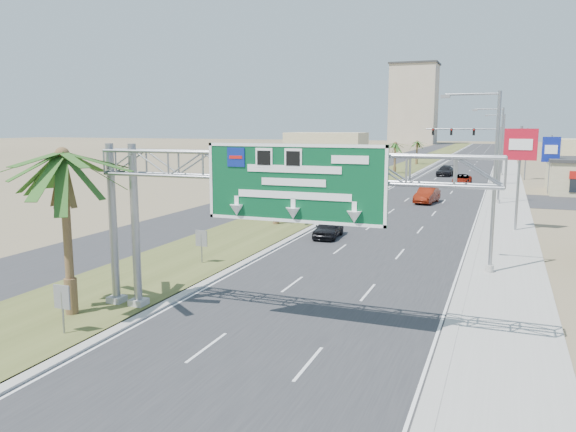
# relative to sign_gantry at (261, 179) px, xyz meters

# --- Properties ---
(road) EXTENTS (12.00, 300.00, 0.02)m
(road) POSITION_rel_sign_gantry_xyz_m (1.06, 100.07, -6.05)
(road) COLOR #28282B
(road) RESTS_ON ground
(sidewalk_right) EXTENTS (4.00, 300.00, 0.10)m
(sidewalk_right) POSITION_rel_sign_gantry_xyz_m (9.56, 100.07, -6.01)
(sidewalk_right) COLOR #9E9B93
(sidewalk_right) RESTS_ON ground
(median_grass) EXTENTS (7.00, 300.00, 0.12)m
(median_grass) POSITION_rel_sign_gantry_xyz_m (-8.94, 100.07, -6.00)
(median_grass) COLOR #474F22
(median_grass) RESTS_ON ground
(opposing_road) EXTENTS (8.00, 300.00, 0.02)m
(opposing_road) POSITION_rel_sign_gantry_xyz_m (-15.94, 100.07, -6.05)
(opposing_road) COLOR #28282B
(opposing_road) RESTS_ON ground
(sign_gantry) EXTENTS (16.75, 1.24, 7.50)m
(sign_gantry) POSITION_rel_sign_gantry_xyz_m (0.00, 0.00, 0.00)
(sign_gantry) COLOR gray
(sign_gantry) RESTS_ON ground
(palm_near) EXTENTS (5.70, 5.70, 8.35)m
(palm_near) POSITION_rel_sign_gantry_xyz_m (-8.14, -1.93, 0.87)
(palm_near) COLOR brown
(palm_near) RESTS_ON ground
(palm_row_b) EXTENTS (3.99, 3.99, 5.95)m
(palm_row_b) POSITION_rel_sign_gantry_xyz_m (-8.44, 22.07, -1.16)
(palm_row_b) COLOR brown
(palm_row_b) RESTS_ON ground
(palm_row_c) EXTENTS (3.99, 3.99, 6.75)m
(palm_row_c) POSITION_rel_sign_gantry_xyz_m (-8.44, 38.07, -0.39)
(palm_row_c) COLOR brown
(palm_row_c) RESTS_ON ground
(palm_row_d) EXTENTS (3.99, 3.99, 5.45)m
(palm_row_d) POSITION_rel_sign_gantry_xyz_m (-8.44, 56.07, -1.64)
(palm_row_d) COLOR brown
(palm_row_d) RESTS_ON ground
(palm_row_e) EXTENTS (3.99, 3.99, 6.15)m
(palm_row_e) POSITION_rel_sign_gantry_xyz_m (-8.44, 75.07, -0.97)
(palm_row_e) COLOR brown
(palm_row_e) RESTS_ON ground
(palm_row_f) EXTENTS (3.99, 3.99, 5.75)m
(palm_row_f) POSITION_rel_sign_gantry_xyz_m (-8.44, 100.07, -1.35)
(palm_row_f) COLOR brown
(palm_row_f) RESTS_ON ground
(streetlight_near) EXTENTS (3.27, 0.44, 10.00)m
(streetlight_near) POSITION_rel_sign_gantry_xyz_m (8.36, 12.07, -1.36)
(streetlight_near) COLOR gray
(streetlight_near) RESTS_ON ground
(streetlight_mid) EXTENTS (3.27, 0.44, 10.00)m
(streetlight_mid) POSITION_rel_sign_gantry_xyz_m (8.36, 42.07, -1.36)
(streetlight_mid) COLOR gray
(streetlight_mid) RESTS_ON ground
(streetlight_far) EXTENTS (3.27, 0.44, 10.00)m
(streetlight_far) POSITION_rel_sign_gantry_xyz_m (8.36, 78.07, -1.36)
(streetlight_far) COLOR gray
(streetlight_far) RESTS_ON ground
(signal_mast) EXTENTS (10.28, 0.71, 8.00)m
(signal_mast) POSITION_rel_sign_gantry_xyz_m (6.23, 62.05, -1.21)
(signal_mast) COLOR gray
(signal_mast) RESTS_ON ground
(median_signback_a) EXTENTS (0.75, 0.08, 2.08)m
(median_signback_a) POSITION_rel_sign_gantry_xyz_m (-6.74, -3.93, -4.61)
(median_signback_a) COLOR gray
(median_signback_a) RESTS_ON ground
(median_signback_b) EXTENTS (0.75, 0.08, 2.08)m
(median_signback_b) POSITION_rel_sign_gantry_xyz_m (-7.44, 8.07, -4.61)
(median_signback_b) COLOR gray
(median_signback_b) RESTS_ON ground
(tower_distant) EXTENTS (20.00, 16.00, 35.00)m
(tower_distant) POSITION_rel_sign_gantry_xyz_m (-30.94, 240.07, 11.44)
(tower_distant) COLOR tan
(tower_distant) RESTS_ON ground
(building_distant_left) EXTENTS (24.00, 14.00, 6.00)m
(building_distant_left) POSITION_rel_sign_gantry_xyz_m (-43.94, 150.07, -3.06)
(building_distant_left) COLOR tan
(building_distant_left) RESTS_ON ground
(car_left_lane) EXTENTS (1.86, 4.20, 1.40)m
(car_left_lane) POSITION_rel_sign_gantry_xyz_m (-2.84, 18.61, -5.36)
(car_left_lane) COLOR black
(car_left_lane) RESTS_ON ground
(car_mid_lane) EXTENTS (2.34, 5.13, 1.63)m
(car_mid_lane) POSITION_rel_sign_gantry_xyz_m (1.47, 40.27, -5.24)
(car_mid_lane) COLOR #651708
(car_mid_lane) RESTS_ON ground
(car_right_lane) EXTENTS (2.51, 5.32, 1.47)m
(car_right_lane) POSITION_rel_sign_gantry_xyz_m (3.60, 60.73, -5.32)
(car_right_lane) COLOR gray
(car_right_lane) RESTS_ON ground
(car_far) EXTENTS (2.70, 5.75, 1.62)m
(car_far) POSITION_rel_sign_gantry_xyz_m (0.01, 74.33, -5.25)
(car_far) COLOR black
(car_far) RESTS_ON ground
(pole_sign_red_near) EXTENTS (2.42, 0.54, 8.15)m
(pole_sign_red_near) POSITION_rel_sign_gantry_xyz_m (10.06, 26.39, 0.28)
(pole_sign_red_near) COLOR gray
(pole_sign_red_near) RESTS_ON ground
(pole_sign_blue) EXTENTS (2.01, 0.45, 7.05)m
(pole_sign_blue) POSITION_rel_sign_gantry_xyz_m (14.06, 53.82, -0.95)
(pole_sign_blue) COLOR gray
(pole_sign_blue) RESTS_ON ground
(pole_sign_red_far) EXTENTS (2.20, 0.85, 7.81)m
(pole_sign_red_far) POSITION_rel_sign_gantry_xyz_m (11.88, 71.57, 0.09)
(pole_sign_red_far) COLOR gray
(pole_sign_red_far) RESTS_ON ground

